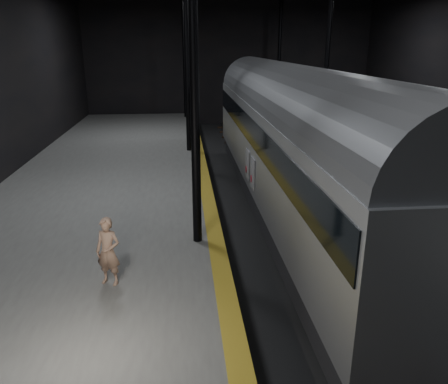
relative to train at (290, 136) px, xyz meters
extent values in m
plane|color=black|center=(0.00, -0.31, -3.25)|extent=(44.00, 44.00, 0.00)
cube|color=#51514F|center=(-7.50, -0.31, -2.75)|extent=(9.00, 43.80, 1.00)
cube|color=olive|center=(-3.25, -0.31, -2.25)|extent=(0.50, 43.80, 0.01)
cube|color=#3F3328|center=(-0.72, -0.31, -3.08)|extent=(0.08, 43.00, 0.14)
cube|color=#3F3328|center=(0.72, -0.31, -3.08)|extent=(0.08, 43.00, 0.14)
cube|color=black|center=(0.00, -0.31, -3.19)|extent=(2.40, 42.00, 0.12)
cylinder|color=black|center=(-3.80, -4.31, 2.75)|extent=(0.26, 0.26, 10.00)
cylinder|color=black|center=(-3.80, 7.69, 2.75)|extent=(0.26, 0.26, 10.00)
cylinder|color=black|center=(3.80, 7.69, 2.75)|extent=(0.26, 0.26, 10.00)
cylinder|color=black|center=(-3.80, 19.69, 2.75)|extent=(0.26, 0.26, 10.00)
cylinder|color=black|center=(3.80, 19.69, 2.75)|extent=(0.26, 0.26, 10.00)
cube|color=#A7ABAF|center=(0.00, 0.00, -0.47)|extent=(3.16, 21.80, 3.27)
cube|color=black|center=(0.00, 0.00, -2.52)|extent=(2.89, 21.36, 0.93)
cube|color=black|center=(0.00, 0.00, 0.29)|extent=(3.23, 21.47, 0.98)
cylinder|color=slate|center=(0.00, 0.00, 1.16)|extent=(3.10, 21.58, 3.10)
cube|color=black|center=(0.00, -7.63, -2.92)|extent=(1.96, 2.40, 0.38)
cube|color=black|center=(0.00, 7.63, -2.92)|extent=(1.96, 2.40, 0.38)
cube|color=silver|center=(-1.61, -1.09, -1.12)|extent=(0.04, 0.82, 1.14)
cube|color=silver|center=(-1.61, 0.22, -1.12)|extent=(0.04, 0.82, 1.14)
cylinder|color=maroon|center=(-1.63, -0.89, -1.40)|extent=(0.03, 0.28, 0.28)
cylinder|color=maroon|center=(-1.63, 0.41, -1.40)|extent=(0.03, 0.28, 0.28)
imported|color=#A37B63|center=(-6.05, -6.61, -1.38)|extent=(0.74, 0.61, 1.73)
camera|label=1|loc=(-4.17, -16.41, 3.39)|focal=35.00mm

